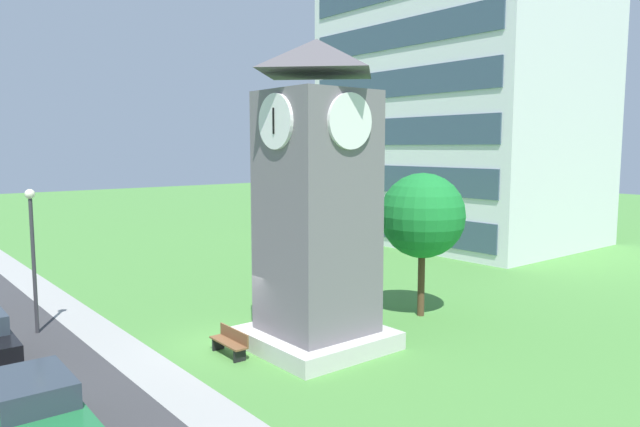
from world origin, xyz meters
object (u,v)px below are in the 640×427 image
clock_tower (317,213)px  parked_car_green (34,413)px  tree_by_building (423,216)px  street_lamp (33,244)px  park_bench (230,342)px

clock_tower → parked_car_green: 10.31m
tree_by_building → parked_car_green: 15.62m
parked_car_green → street_lamp: bearing=166.5°
park_bench → tree_by_building: bearing=84.0°
park_bench → street_lamp: 8.52m
clock_tower → parked_car_green: bearing=-81.6°
tree_by_building → street_lamp: bearing=-120.2°
park_bench → street_lamp: bearing=-146.3°
park_bench → tree_by_building: 9.35m
clock_tower → tree_by_building: size_ratio=1.78×
clock_tower → street_lamp: bearing=-137.0°
tree_by_building → parked_car_green: (1.64, -15.18, -3.31)m
clock_tower → tree_by_building: (-0.24, 5.72, -0.54)m
clock_tower → tree_by_building: clock_tower is taller
park_bench → parked_car_green: size_ratio=0.39×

